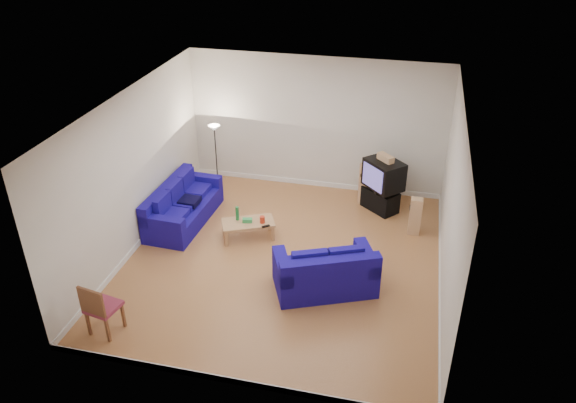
% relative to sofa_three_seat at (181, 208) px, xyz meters
% --- Properties ---
extents(room, '(6.01, 6.51, 3.21)m').
position_rel_sofa_three_seat_xyz_m(room, '(2.51, -0.93, 1.23)').
color(room, brown).
rests_on(room, ground).
extents(sofa_three_seat, '(1.05, 2.24, 0.85)m').
position_rel_sofa_three_seat_xyz_m(sofa_three_seat, '(0.00, 0.00, 0.00)').
color(sofa_three_seat, '#130B5F').
rests_on(sofa_three_seat, ground).
extents(sofa_loveseat, '(2.02, 1.61, 0.89)m').
position_rel_sofa_three_seat_xyz_m(sofa_loveseat, '(3.47, -1.66, 0.02)').
color(sofa_loveseat, '#130B5F').
rests_on(sofa_loveseat, ground).
extents(coffee_table, '(1.19, 0.93, 0.39)m').
position_rel_sofa_three_seat_xyz_m(coffee_table, '(1.61, -0.32, 0.02)').
color(coffee_table, tan).
rests_on(coffee_table, ground).
extents(bottle, '(0.10, 0.10, 0.30)m').
position_rel_sofa_three_seat_xyz_m(bottle, '(1.38, -0.29, 0.22)').
color(bottle, '#197233').
rests_on(bottle, coffee_table).
extents(tissue_box, '(0.21, 0.15, 0.08)m').
position_rel_sofa_three_seat_xyz_m(tissue_box, '(1.60, -0.33, 0.11)').
color(tissue_box, green).
rests_on(tissue_box, coffee_table).
extents(red_canister, '(0.15, 0.15, 0.15)m').
position_rel_sofa_three_seat_xyz_m(red_canister, '(1.91, -0.29, 0.14)').
color(red_canister, red).
rests_on(red_canister, coffee_table).
extents(remote, '(0.16, 0.15, 0.02)m').
position_rel_sofa_three_seat_xyz_m(remote, '(2.02, -0.42, 0.08)').
color(remote, black).
rests_on(remote, coffee_table).
extents(tv_stand, '(0.91, 0.87, 0.50)m').
position_rel_sofa_three_seat_xyz_m(tv_stand, '(4.17, 1.51, -0.07)').
color(tv_stand, black).
rests_on(tv_stand, ground).
extents(av_receiver, '(0.51, 0.55, 0.10)m').
position_rel_sofa_three_seat_xyz_m(av_receiver, '(4.13, 1.51, 0.23)').
color(av_receiver, black).
rests_on(av_receiver, tv_stand).
extents(television, '(1.00, 1.01, 0.64)m').
position_rel_sofa_three_seat_xyz_m(television, '(4.20, 1.45, 0.60)').
color(television, black).
rests_on(television, av_receiver).
extents(centre_speaker, '(0.40, 0.40, 0.14)m').
position_rel_sofa_three_seat_xyz_m(centre_speaker, '(4.21, 1.47, 0.99)').
color(centre_speaker, tan).
rests_on(centre_speaker, television).
extents(speaker_left, '(0.34, 0.37, 1.01)m').
position_rel_sofa_three_seat_xyz_m(speaker_left, '(3.81, 1.75, 0.19)').
color(speaker_left, tan).
rests_on(speaker_left, ground).
extents(speaker_right, '(0.26, 0.20, 0.83)m').
position_rel_sofa_three_seat_xyz_m(speaker_right, '(4.96, 0.65, 0.10)').
color(speaker_right, tan).
rests_on(speaker_right, ground).
extents(floor_lamp, '(0.28, 0.28, 1.63)m').
position_rel_sofa_three_seat_xyz_m(floor_lamp, '(0.25, 1.63, 1.03)').
color(floor_lamp, black).
rests_on(floor_lamp, ground).
extents(dining_chair, '(0.56, 0.56, 1.00)m').
position_rel_sofa_three_seat_xyz_m(dining_chair, '(0.15, -3.63, 0.24)').
color(dining_chair, brown).
rests_on(dining_chair, ground).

